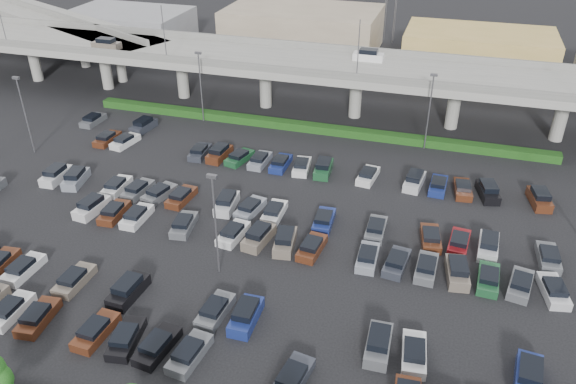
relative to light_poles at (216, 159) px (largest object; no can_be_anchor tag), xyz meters
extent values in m
plane|color=black|center=(4.13, -2.00, -6.24)|extent=(280.00, 280.00, 0.00)
cube|color=gray|center=(4.13, 30.00, 1.01)|extent=(150.00, 13.00, 1.10)
cube|color=#5F5F5A|center=(4.13, 23.75, 2.06)|extent=(150.00, 0.50, 1.00)
cube|color=#5F5F5A|center=(4.13, 36.25, 2.06)|extent=(150.00, 0.50, 1.00)
cylinder|color=gray|center=(-46.88, 30.00, -2.89)|extent=(1.80, 1.80, 6.70)
cube|color=#5F5F5A|center=(-46.88, 30.00, 0.26)|extent=(2.60, 9.75, 0.50)
cylinder|color=gray|center=(-32.88, 30.00, -2.89)|extent=(1.80, 1.80, 6.70)
cube|color=#5F5F5A|center=(-32.88, 30.00, 0.26)|extent=(2.60, 9.75, 0.50)
cylinder|color=gray|center=(-18.88, 30.00, -2.89)|extent=(1.80, 1.80, 6.70)
cube|color=#5F5F5A|center=(-18.88, 30.00, 0.26)|extent=(2.60, 9.75, 0.50)
cylinder|color=gray|center=(-4.87, 30.00, -2.89)|extent=(1.80, 1.80, 6.70)
cube|color=#5F5F5A|center=(-4.87, 30.00, 0.26)|extent=(2.60, 9.75, 0.50)
cylinder|color=gray|center=(9.12, 30.00, -2.89)|extent=(1.80, 1.80, 6.70)
cube|color=#5F5F5A|center=(9.12, 30.00, 0.26)|extent=(2.60, 9.75, 0.50)
cylinder|color=gray|center=(23.12, 30.00, -2.89)|extent=(1.80, 1.80, 6.70)
cube|color=#5F5F5A|center=(23.12, 30.00, 0.26)|extent=(2.60, 9.75, 0.50)
cylinder|color=gray|center=(37.12, 30.00, -2.89)|extent=(1.80, 1.80, 6.70)
cube|color=#5F5F5A|center=(37.12, 30.00, 0.26)|extent=(2.60, 9.75, 0.50)
cube|color=#706458|center=(-29.88, 27.00, 2.09)|extent=(4.40, 1.82, 1.05)
cube|color=black|center=(-29.88, 27.00, 2.91)|extent=(2.60, 1.60, 0.65)
cube|color=white|center=(10.12, 33.00, 2.09)|extent=(4.40, 1.82, 1.05)
cube|color=black|center=(10.12, 33.00, 2.91)|extent=(2.60, 1.60, 0.65)
cylinder|color=#545359|center=(-45.88, 23.90, 5.56)|extent=(0.14, 0.14, 8.00)
cylinder|color=#545359|center=(-17.88, 23.90, 5.56)|extent=(0.14, 0.14, 8.00)
cylinder|color=#545359|center=(10.12, 23.90, 5.56)|extent=(0.14, 0.14, 8.00)
cube|color=gray|center=(-47.88, 41.00, 1.01)|extent=(50.93, 30.13, 1.10)
cube|color=#5F5F5A|center=(-47.88, 41.00, 2.06)|extent=(47.34, 22.43, 1.00)
cylinder|color=gray|center=(-65.09, 49.03, -2.89)|extent=(1.60, 1.60, 6.70)
cylinder|color=gray|center=(-54.22, 43.96, -2.89)|extent=(1.60, 1.60, 6.70)
cylinder|color=gray|center=(-43.34, 38.89, -2.89)|extent=(1.60, 1.60, 6.70)
cylinder|color=gray|center=(-32.47, 33.82, -2.89)|extent=(1.60, 1.60, 6.70)
cube|color=#103A11|center=(4.13, 23.00, -5.69)|extent=(66.00, 1.60, 1.10)
cube|color=silver|center=(-10.38, -20.50, -5.83)|extent=(1.89, 4.43, 0.82)
cube|color=black|center=(-10.38, -20.70, -5.20)|extent=(1.64, 2.33, 0.50)
cube|color=#532816|center=(-7.62, -20.50, -5.83)|extent=(2.27, 4.57, 0.82)
cube|color=black|center=(-7.62, -20.70, -5.20)|extent=(1.83, 2.46, 0.50)
cube|color=#532816|center=(-2.12, -20.50, -5.83)|extent=(2.03, 4.48, 0.82)
cube|color=black|center=(-2.12, -20.70, -5.20)|extent=(1.71, 2.38, 0.50)
cube|color=black|center=(0.63, -20.50, -5.83)|extent=(2.48, 4.63, 0.82)
cube|color=black|center=(0.63, -20.70, -5.20)|extent=(1.94, 2.52, 0.50)
cube|color=black|center=(3.38, -20.50, -5.83)|extent=(2.33, 4.58, 0.82)
cube|color=black|center=(3.38, -20.70, -5.20)|extent=(1.86, 2.47, 0.50)
cube|color=#55575C|center=(6.13, -20.50, -5.83)|extent=(2.26, 4.56, 0.82)
cube|color=black|center=(6.13, -20.70, -5.20)|extent=(1.83, 2.45, 0.50)
cube|color=#2E313B|center=(14.38, -20.50, -5.83)|extent=(2.49, 4.63, 0.82)
cube|color=black|center=(14.38, -20.70, -5.20)|extent=(1.95, 2.52, 0.50)
cube|color=silver|center=(-13.12, -15.50, -5.83)|extent=(1.87, 4.42, 0.82)
cube|color=black|center=(-13.12, -15.70, -5.20)|extent=(1.63, 2.32, 0.50)
cube|color=#706458|center=(-7.62, -15.50, -5.83)|extent=(1.83, 4.41, 0.82)
cube|color=black|center=(-7.62, -15.70, -5.20)|extent=(1.61, 2.30, 0.50)
cube|color=black|center=(-2.12, -15.50, -5.71)|extent=(2.06, 4.49, 1.05)
cube|color=black|center=(-2.12, -15.50, -4.89)|extent=(1.74, 2.69, 0.65)
cube|color=#55575C|center=(6.13, -15.50, -5.83)|extent=(2.14, 4.52, 0.82)
cube|color=black|center=(6.13, -15.70, -5.20)|extent=(1.76, 2.41, 0.50)
cube|color=navy|center=(8.88, -15.50, -5.71)|extent=(1.89, 4.43, 1.05)
cube|color=black|center=(8.88, -15.50, -4.89)|extent=(1.64, 2.62, 0.65)
cube|color=#55575C|center=(19.88, -15.50, -5.71)|extent=(1.95, 4.45, 1.05)
cube|color=black|center=(19.88, -15.50, -4.89)|extent=(1.68, 2.65, 0.65)
cube|color=silver|center=(22.62, -15.50, -5.83)|extent=(2.21, 4.55, 0.82)
cube|color=black|center=(22.62, -15.70, -5.20)|extent=(1.81, 2.44, 0.50)
cube|color=navy|center=(30.88, -15.50, -5.71)|extent=(2.26, 4.56, 1.05)
cube|color=black|center=(30.88, -15.50, -4.89)|extent=(1.86, 2.75, 0.65)
cube|color=silver|center=(-13.12, -4.50, -5.71)|extent=(2.25, 4.56, 1.05)
cube|color=black|center=(-13.12, -4.50, -4.89)|extent=(1.86, 2.75, 0.65)
cube|color=#532816|center=(-10.38, -4.50, -5.83)|extent=(2.09, 4.50, 0.82)
cube|color=black|center=(-10.38, -4.70, -5.20)|extent=(1.74, 2.40, 0.50)
cube|color=silver|center=(-7.62, -4.50, -5.83)|extent=(1.84, 4.41, 0.82)
cube|color=black|center=(-7.62, -4.70, -5.20)|extent=(1.61, 2.31, 0.50)
cube|color=#55575C|center=(-2.12, -4.50, -5.83)|extent=(2.40, 4.60, 0.82)
cube|color=black|center=(-2.12, -4.70, -5.20)|extent=(1.90, 2.49, 0.50)
cube|color=silver|center=(3.38, -4.50, -5.83)|extent=(2.32, 4.58, 0.82)
cube|color=black|center=(3.38, -4.70, -5.20)|extent=(1.86, 2.47, 0.50)
cube|color=#706458|center=(6.13, -4.50, -5.71)|extent=(2.42, 4.61, 1.05)
cube|color=black|center=(6.13, -4.50, -4.89)|extent=(1.95, 2.80, 0.65)
cube|color=#706458|center=(8.88, -4.50, -5.71)|extent=(2.40, 4.60, 1.05)
cube|color=black|center=(8.88, -4.50, -4.89)|extent=(1.94, 2.79, 0.65)
cube|color=#532816|center=(11.62, -4.50, -5.83)|extent=(2.26, 4.56, 0.82)
cube|color=black|center=(11.62, -4.70, -5.20)|extent=(1.83, 2.45, 0.50)
cube|color=gray|center=(17.12, -4.50, -5.83)|extent=(1.95, 4.45, 0.82)
cube|color=black|center=(17.12, -4.70, -5.20)|extent=(1.67, 2.35, 0.50)
cube|color=#2E313B|center=(19.88, -4.50, -5.83)|extent=(2.34, 4.59, 0.82)
cube|color=black|center=(19.88, -4.70, -5.20)|extent=(1.87, 2.48, 0.50)
cube|color=#55575C|center=(22.62, -4.50, -5.83)|extent=(1.99, 4.47, 0.82)
cube|color=black|center=(22.62, -4.70, -5.20)|extent=(1.69, 2.36, 0.50)
cube|color=#706458|center=(25.38, -4.50, -5.71)|extent=(2.44, 4.62, 1.05)
cube|color=black|center=(25.38, -4.50, -4.89)|extent=(1.97, 2.81, 0.65)
cube|color=#1D522D|center=(28.12, -4.50, -5.83)|extent=(2.04, 4.49, 0.82)
cube|color=black|center=(28.12, -4.70, -5.20)|extent=(1.72, 2.38, 0.50)
cube|color=#55575C|center=(30.88, -4.50, -5.83)|extent=(2.61, 4.66, 0.82)
cube|color=black|center=(30.88, -4.70, -5.20)|extent=(2.00, 2.56, 0.50)
cube|color=silver|center=(33.62, -4.50, -5.83)|extent=(2.66, 4.67, 0.82)
cube|color=black|center=(33.62, -4.70, -5.20)|extent=(2.03, 2.57, 0.50)
cube|color=silver|center=(-21.38, 0.50, -5.71)|extent=(2.03, 4.48, 1.05)
cube|color=black|center=(-21.38, 0.50, -4.89)|extent=(1.73, 2.68, 0.65)
cube|color=gray|center=(-18.62, 0.50, -5.71)|extent=(2.68, 4.68, 1.05)
cube|color=black|center=(-18.62, 0.50, -4.89)|extent=(2.10, 2.87, 0.65)
cube|color=white|center=(-13.12, 0.50, -5.83)|extent=(2.02, 4.48, 0.82)
cube|color=black|center=(-13.12, 0.30, -5.20)|extent=(1.71, 2.37, 0.50)
cube|color=#55575C|center=(-10.38, 0.50, -5.83)|extent=(2.25, 4.56, 0.82)
cube|color=black|center=(-10.38, 0.30, -5.20)|extent=(1.82, 2.45, 0.50)
cube|color=#55575C|center=(-7.62, 0.50, -5.83)|extent=(2.78, 4.70, 0.82)
cube|color=black|center=(-7.62, 0.31, -5.20)|extent=(2.09, 2.61, 0.50)
cube|color=#532816|center=(-4.87, 0.50, -5.83)|extent=(2.12, 4.52, 0.82)
cube|color=black|center=(-4.87, 0.30, -5.20)|extent=(1.76, 2.41, 0.50)
cube|color=silver|center=(0.63, 0.50, -5.71)|extent=(2.24, 4.56, 1.05)
cube|color=black|center=(0.63, 0.50, -4.89)|extent=(1.85, 2.74, 0.65)
cube|color=gray|center=(3.38, 0.50, -5.83)|extent=(2.51, 4.64, 0.82)
cube|color=black|center=(3.38, 0.30, -5.20)|extent=(1.95, 2.53, 0.50)
cube|color=white|center=(6.13, 0.50, -5.83)|extent=(1.87, 4.42, 0.82)
cube|color=black|center=(6.13, 0.30, -5.20)|extent=(1.63, 2.32, 0.50)
cube|color=navy|center=(11.62, 0.50, -5.83)|extent=(2.03, 4.48, 0.82)
cube|color=black|center=(11.62, 0.30, -5.20)|extent=(1.71, 2.38, 0.50)
cube|color=#55575C|center=(17.12, 0.50, -5.83)|extent=(1.86, 4.42, 0.82)
cube|color=black|center=(17.12, 0.30, -5.20)|extent=(1.62, 2.31, 0.50)
cube|color=#532816|center=(22.62, 0.50, -5.83)|extent=(2.48, 4.63, 0.82)
cube|color=black|center=(22.62, 0.30, -5.20)|extent=(1.94, 2.52, 0.50)
cube|color=maroon|center=(25.38, 0.50, -5.83)|extent=(2.21, 4.55, 0.82)
cube|color=black|center=(25.38, 0.30, -5.20)|extent=(1.80, 2.44, 0.50)
cube|color=silver|center=(28.12, 0.50, -5.71)|extent=(2.06, 4.50, 1.05)
cube|color=black|center=(28.12, 0.50, -4.89)|extent=(1.74, 2.69, 0.65)
cube|color=#55575C|center=(33.62, 0.50, -5.83)|extent=(2.07, 4.50, 0.82)
cube|color=black|center=(33.62, 0.30, -5.20)|extent=(1.73, 2.39, 0.50)
cube|color=#532816|center=(-21.38, 11.50, -5.83)|extent=(1.92, 4.44, 0.82)
cube|color=black|center=(-21.38, 11.30, -5.20)|extent=(1.65, 2.34, 0.50)
cube|color=white|center=(-18.62, 11.50, -5.83)|extent=(2.48, 4.63, 0.82)
cube|color=black|center=(-18.62, 11.30, -5.20)|extent=(1.94, 2.52, 0.50)
cube|color=#2E313B|center=(-7.62, 11.50, -5.83)|extent=(2.13, 4.52, 0.82)
cube|color=black|center=(-7.62, 11.30, -5.20)|extent=(1.76, 2.41, 0.50)
cube|color=#532816|center=(-4.87, 11.50, -5.71)|extent=(2.18, 4.54, 1.05)
cube|color=black|center=(-4.87, 11.50, -4.89)|extent=(1.82, 2.73, 0.65)
cube|color=#1D522D|center=(-2.12, 11.50, -5.83)|extent=(2.81, 4.71, 0.82)
cube|color=black|center=(-2.12, 11.31, -5.20)|extent=(2.10, 2.61, 0.50)
cube|color=gray|center=(0.63, 11.50, -5.83)|extent=(1.97, 4.46, 0.82)
cube|color=black|center=(0.63, 11.30, -5.20)|extent=(1.68, 2.35, 0.50)
cube|color=navy|center=(3.38, 11.50, -5.83)|extent=(1.87, 4.42, 0.82)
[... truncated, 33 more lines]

